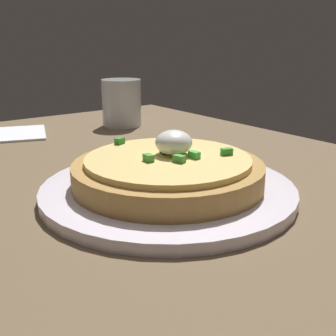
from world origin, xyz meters
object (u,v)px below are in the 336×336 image
object	(u,v)px
pizza	(168,170)
cup_near	(122,104)
plate	(168,189)
napkin	(10,134)

from	to	relation	value
pizza	cup_near	xyz separation A→B (cm)	(-38.15, 16.61, 1.53)
plate	cup_near	size ratio (longest dim) A/B	3.08
plate	pizza	world-z (taller)	pizza
napkin	plate	bearing A→B (deg)	6.90
plate	pizza	distance (cm)	2.38
cup_near	napkin	world-z (taller)	cup_near
pizza	cup_near	world-z (taller)	cup_near
plate	pizza	bearing A→B (deg)	108.99
pizza	cup_near	size ratio (longest dim) A/B	2.31
pizza	napkin	world-z (taller)	pizza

